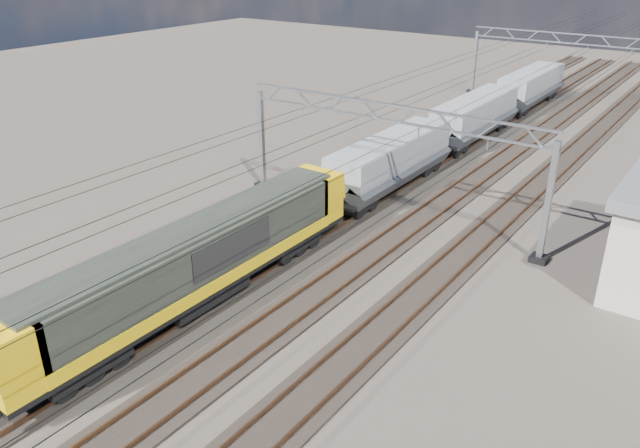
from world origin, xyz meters
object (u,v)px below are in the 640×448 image
Objects in this scene: hopper_wagon_third at (531,86)px; catenary_gantry_mid at (386,158)px; hopper_wagon_lead at (391,160)px; locomotive at (197,260)px; catenary_gantry_far at (564,66)px; hopper_wagon_mid at (475,115)px.

catenary_gantry_mid is at bearing -86.50° from hopper_wagon_third.
hopper_wagon_lead is 28.40m from hopper_wagon_third.
catenary_gantry_mid is 0.94× the size of locomotive.
hopper_wagon_lead is at bearing 90.00° from locomotive.
locomotive is at bearing -92.32° from catenary_gantry_far.
catenary_gantry_mid is 1.53× the size of hopper_wagon_mid.
hopper_wagon_third is (0.00, 28.40, 0.00)m from hopper_wagon_lead.
hopper_wagon_lead is 1.00× the size of hopper_wagon_mid.
hopper_wagon_third is (-2.00, -3.32, -1.67)m from catenary_gantry_far.
catenary_gantry_mid is 5.01m from hopper_wagon_lead.
hopper_wagon_mid is 1.00× the size of hopper_wagon_third.
hopper_wagon_lead is at bearing -90.00° from hopper_wagon_third.
hopper_wagon_third is at bearing 90.00° from hopper_wagon_lead.
catenary_gantry_mid reaches higher than hopper_wagon_lead.
catenary_gantry_far is 31.83m from hopper_wagon_lead.
catenary_gantry_far reaches higher than hopper_wagon_third.
catenary_gantry_far is at bearing 83.49° from hopper_wagon_mid.
hopper_wagon_lead is at bearing 115.06° from catenary_gantry_mid.
catenary_gantry_mid is 1.53× the size of hopper_wagon_third.
catenary_gantry_far is at bearing 87.68° from locomotive.
catenary_gantry_mid and catenary_gantry_far have the same top height.
locomotive is (-2.00, -13.42, -1.58)m from catenary_gantry_mid.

